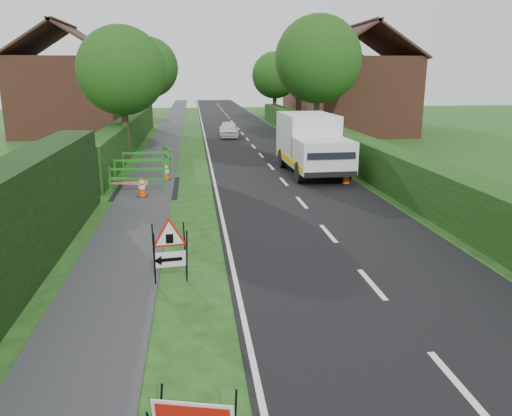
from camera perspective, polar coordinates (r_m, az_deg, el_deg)
ground at (r=9.50m, az=0.61°, el=-11.96°), size 120.00×120.00×0.00m
road_surface at (r=43.75m, az=-2.35°, el=9.37°), size 6.00×90.00×0.02m
footpath at (r=43.64m, az=-9.66°, el=9.16°), size 2.00×90.00×0.02m
hedge_west_far at (r=30.93m, az=-14.31°, el=6.56°), size 1.00×24.00×1.80m
hedge_east at (r=25.92m, az=10.17°, el=5.22°), size 1.20×50.00×1.50m
house_west at (r=39.42m, az=-20.58°, el=12.05°), size 7.50×7.40×7.88m
house_east_a at (r=38.39m, az=11.60°, el=12.63°), size 7.50×7.40×7.88m
house_east_b at (r=52.10m, az=7.69°, el=13.35°), size 7.50×7.40×7.88m
tree_nw at (r=26.61m, az=-15.11°, el=14.91°), size 4.40×4.40×6.70m
tree_ne at (r=31.32m, az=7.10°, el=16.50°), size 5.20×5.20×7.79m
tree_fw at (r=42.53m, az=-12.24°, el=15.41°), size 4.80×4.80×7.24m
tree_fe at (r=47.00m, az=2.18°, el=14.92°), size 4.20×4.20×6.33m
triangle_sign at (r=10.58m, az=-10.04°, el=-4.28°), size 0.94×0.94×1.23m
works_van at (r=22.46m, az=6.36°, el=7.42°), size 2.38×5.73×2.58m
traffic_cone_0 at (r=20.52m, az=10.29°, el=3.78°), size 0.38×0.38×0.79m
traffic_cone_1 at (r=22.30m, az=8.22°, el=4.76°), size 0.38×0.38×0.79m
traffic_cone_2 at (r=24.98m, az=8.41°, el=5.85°), size 0.38×0.38×0.79m
traffic_cone_3 at (r=18.51m, az=-12.91°, el=2.42°), size 0.38×0.38×0.79m
traffic_cone_4 at (r=21.32m, az=-10.26°, el=4.20°), size 0.38×0.38×0.79m
ped_barrier_0 at (r=19.04m, az=-13.45°, el=3.47°), size 2.09×0.60×1.00m
ped_barrier_1 at (r=21.11m, az=-13.16°, el=4.60°), size 2.08×0.48×1.00m
ped_barrier_2 at (r=22.96m, az=-12.47°, el=5.45°), size 2.07×0.42×1.00m
ped_barrier_3 at (r=23.92m, az=-10.05°, el=5.95°), size 0.78×2.09×1.00m
redwhite_plank at (r=19.34m, az=-14.30°, el=1.68°), size 1.46×0.42×0.25m
hatchback_car at (r=35.64m, az=-3.15°, el=8.97°), size 1.48×3.35×1.12m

